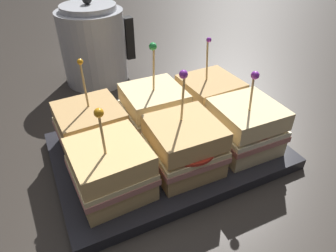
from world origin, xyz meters
name	(u,v)px	position (x,y,z in m)	size (l,w,h in m)	color
ground_plane	(168,154)	(0.00, 0.00, 0.00)	(6.00, 6.00, 0.00)	#2D2823
serving_platter	(168,150)	(0.00, 0.00, 0.01)	(0.36, 0.25, 0.02)	#232328
sandwich_front_left	(111,169)	(-0.11, -0.05, 0.06)	(0.10, 0.10, 0.14)	tan
sandwich_front_center	(186,146)	(0.00, -0.05, 0.06)	(0.10, 0.10, 0.15)	tan
sandwich_front_right	(245,127)	(0.11, -0.05, 0.06)	(0.10, 0.10, 0.14)	beige
sandwich_back_left	(91,128)	(-0.11, 0.05, 0.06)	(0.10, 0.10, 0.15)	tan
sandwich_back_center	(153,110)	(0.00, 0.06, 0.06)	(0.10, 0.10, 0.16)	beige
sandwich_back_right	(209,98)	(0.11, 0.05, 0.06)	(0.10, 0.10, 0.15)	tan
kettle_steel	(94,45)	(-0.03, 0.33, 0.09)	(0.17, 0.15, 0.20)	#B7BABF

